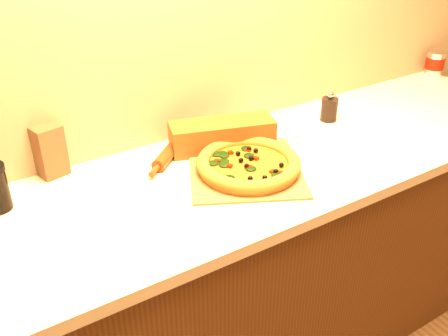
% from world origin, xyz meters
% --- Properties ---
extents(cabinet, '(2.80, 0.65, 0.86)m').
position_xyz_m(cabinet, '(0.00, 1.43, 0.43)').
color(cabinet, '#4D2A10').
rests_on(cabinet, ground).
extents(countertop, '(2.84, 0.68, 0.04)m').
position_xyz_m(countertop, '(0.00, 1.43, 0.88)').
color(countertop, beige).
rests_on(countertop, cabinet).
extents(pizza_peel, '(0.51, 0.58, 0.01)m').
position_xyz_m(pizza_peel, '(0.08, 1.43, 0.90)').
color(pizza_peel, brown).
rests_on(pizza_peel, countertop).
extents(pizza, '(0.34, 0.34, 0.05)m').
position_xyz_m(pizza, '(0.08, 1.40, 0.93)').
color(pizza, '#B47D2D').
rests_on(pizza, pizza_peel).
extents(pepper_grinder, '(0.07, 0.07, 0.12)m').
position_xyz_m(pepper_grinder, '(0.58, 1.56, 0.95)').
color(pepper_grinder, black).
rests_on(pepper_grinder, countertop).
extents(rolling_pin, '(0.26, 0.23, 0.05)m').
position_xyz_m(rolling_pin, '(-0.09, 1.63, 0.92)').
color(rolling_pin, '#56230E').
rests_on(rolling_pin, countertop).
extents(coffee_canister, '(0.09, 0.09, 0.12)m').
position_xyz_m(coffee_canister, '(1.37, 1.68, 0.96)').
color(coffee_canister, silver).
rests_on(coffee_canister, countertop).
extents(bread_bag, '(0.39, 0.23, 0.10)m').
position_xyz_m(bread_bag, '(0.10, 1.59, 0.95)').
color(bread_bag, brown).
rests_on(bread_bag, countertop).
extents(paper_bag, '(0.10, 0.09, 0.17)m').
position_xyz_m(paper_bag, '(-0.47, 1.73, 0.99)').
color(paper_bag, brown).
rests_on(paper_bag, countertop).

